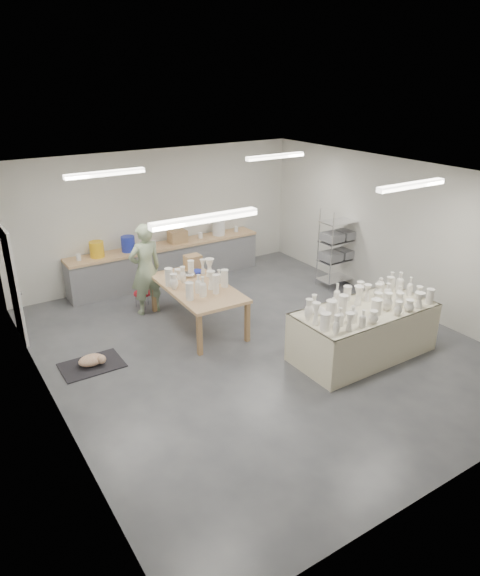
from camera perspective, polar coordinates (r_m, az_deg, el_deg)
room at (r=8.49m, az=1.07°, el=5.89°), size 8.00×8.02×3.00m
back_counter at (r=12.03m, az=-8.15°, el=2.93°), size 4.60×0.60×1.24m
wire_shelf at (r=11.80m, az=10.92°, el=4.57°), size 0.88×0.48×1.80m
drying_table at (r=9.02m, az=13.56°, el=-4.56°), size 2.48×1.18×1.24m
work_table at (r=9.75m, az=-4.85°, el=0.56°), size 1.17×2.24×1.20m
rug at (r=9.02m, az=-16.14°, el=-8.24°), size 1.00×0.70×0.02m
cat at (r=8.96m, az=-16.06°, el=-7.69°), size 0.46×0.35×0.18m
potter at (r=10.32m, az=-10.46°, el=2.05°), size 0.71×0.49×1.87m
red_stool at (r=10.79m, az=-10.78°, el=-0.65°), size 0.48×0.48×0.34m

